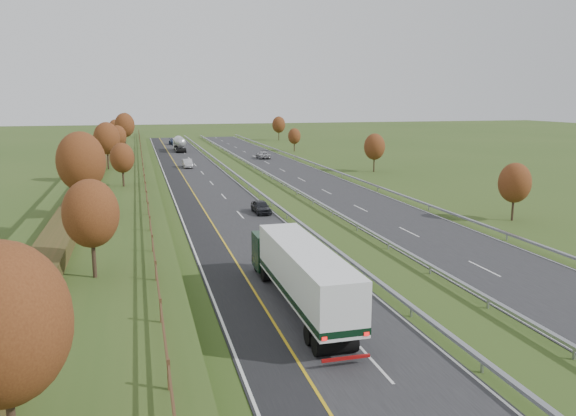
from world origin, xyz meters
name	(u,v)px	position (x,y,z in m)	size (l,w,h in m)	color
ground	(261,185)	(8.00, 55.00, 0.00)	(400.00, 400.00, 0.00)	#324A1A
near_carriageway	(202,182)	(0.00, 60.00, 0.02)	(10.50, 200.00, 0.04)	black
far_carriageway	(307,178)	(16.50, 60.00, 0.02)	(10.50, 200.00, 0.04)	black
hard_shoulder	(177,183)	(-3.75, 60.00, 0.02)	(3.00, 200.00, 0.04)	black
lane_markings	(244,181)	(6.40, 59.88, 0.05)	(26.75, 200.00, 0.01)	silver
embankment_left	(111,179)	(-13.00, 60.00, 1.00)	(12.00, 200.00, 2.00)	#324A1A
hedge_left	(96,169)	(-15.00, 60.00, 2.55)	(2.20, 180.00, 1.10)	#353516
fence_left	(143,167)	(-8.50, 59.59, 2.73)	(0.12, 189.06, 1.20)	#422B19
median_barrier_near	(240,177)	(5.70, 60.00, 0.61)	(0.32, 200.00, 0.71)	#999CA2
median_barrier_far	(272,176)	(10.80, 60.00, 0.61)	(0.32, 200.00, 0.71)	#999CA2
outer_barrier_far	(342,173)	(22.30, 60.00, 0.62)	(0.32, 200.00, 0.71)	#999CA2
trees_left	(111,144)	(-12.64, 56.63, 6.37)	(6.64, 164.30, 7.66)	#2D2116
trees_far	(327,138)	(29.80, 89.21, 4.25)	(8.45, 118.60, 7.12)	#2D2116
box_lorry	(300,272)	(-0.23, 6.78, 2.33)	(2.58, 16.28, 4.06)	black
road_tanker	(179,143)	(0.60, 112.40, 1.86)	(2.40, 11.22, 3.46)	silver
car_dark_near	(261,207)	(3.63, 35.32, 0.74)	(1.66, 4.11, 1.40)	black
car_silver_mid	(187,163)	(-0.49, 79.10, 0.80)	(1.61, 4.62, 1.52)	#A1A1A5
car_small_far	(174,142)	(0.60, 131.62, 0.84)	(2.23, 5.49, 1.59)	#162447
car_oncoming	(263,155)	(16.24, 90.85, 0.76)	(2.40, 5.21, 1.45)	#AEADB2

